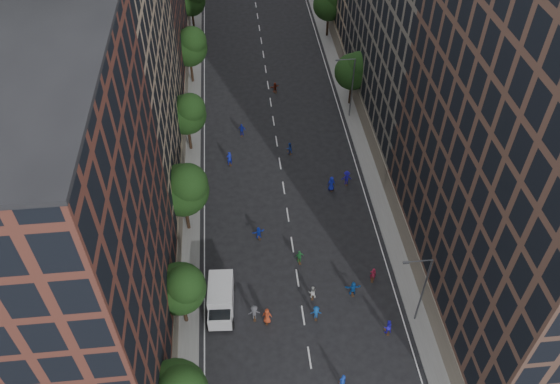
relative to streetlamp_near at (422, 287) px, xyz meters
The scene contains 34 objects.
ground 30.30m from the streetlamp_near, 110.32° to the left, with size 240.00×240.00×0.00m, color black.
sidewalk_left 42.27m from the streetlamp_near, 122.21° to the left, with size 4.00×105.00×0.15m, color slate.
sidewalk_right 35.90m from the streetlamp_near, 87.37° to the left, with size 4.00×105.00×0.15m, color slate.
bldg_left_a 30.99m from the streetlamp_near, behind, with size 14.00×22.00×30.00m, color #51281F.
bldg_left_b 39.13m from the streetlamp_near, 141.93° to the left, with size 14.00×26.00×34.00m, color #947D60.
bldg_right_a 15.75m from the streetlamp_near, 19.17° to the left, with size 14.00×30.00×36.00m, color #4C3328.
bldg_right_b 35.03m from the streetlamp_near, 74.90° to the left, with size 14.00×28.00×33.00m, color #5E574D.
tree_left_1 21.47m from the streetlamp_near, behind, with size 4.80×4.80×8.21m.
tree_left_2 25.48m from the streetlamp_near, 147.07° to the left, with size 5.60×5.60×9.45m.
tree_left_3 35.12m from the streetlamp_near, 127.52° to the left, with size 5.00×5.00×8.58m.
tree_left_4 48.78m from the streetlamp_near, 115.99° to the left, with size 5.40×5.40×9.08m.
tree_left_5 63.57m from the streetlamp_near, 109.66° to the left, with size 4.80×4.80×8.33m.
tree_right_a 35.87m from the streetlamp_near, 88.38° to the left, with size 5.00×5.00×8.39m.
tree_right_b 55.86m from the streetlamp_near, 88.95° to the left, with size 5.20×5.20×8.83m.
streetlamp_near is the anchor object (origin of this frame).
streetlamp_far 33.00m from the streetlamp_near, 90.00° to the left, with size 2.64×0.22×9.06m.
cargo_van 18.79m from the streetlamp_near, behind, with size 2.81×5.45×2.83m.
skater_1 10.81m from the streetlamp_near, 143.20° to the right, with size 0.63×0.41×1.73m, color #1435A2.
skater_2 5.24m from the streetlamp_near, 158.20° to the right, with size 0.85×0.66×1.74m, color #2016B9.
skater_3 10.24m from the streetlamp_near, behind, with size 1.05×0.60×1.62m, color #114490.
skater_4 19.56m from the streetlamp_near, behind, with size 0.96×0.40×1.63m, color #1550AB.
skater_5 7.58m from the streetlamp_near, 145.70° to the left, with size 1.60×0.51×1.73m, color #12489A.
skater_6 14.55m from the streetlamp_near, behind, with size 0.92×0.60×1.89m, color #A2361B.
skater_7 7.18m from the streetlamp_near, 119.09° to the left, with size 0.63×0.41×1.73m, color maroon.
skater_8 10.79m from the streetlamp_near, 159.14° to the left, with size 0.77×0.60×1.58m, color silver.
skater_9 15.75m from the streetlamp_near, behind, with size 1.17×0.67×1.82m, color #46464C.
skater_10 13.50m from the streetlamp_near, 140.91° to the left, with size 0.98×0.41×1.66m, color #227333.
skater_11 18.81m from the streetlamp_near, 139.57° to the left, with size 1.42×0.45×1.53m, color #1630B3.
skater_12 19.66m from the streetlamp_near, 104.39° to the left, with size 0.94×0.61×1.93m, color #141EA4.
skater_13 29.88m from the streetlamp_near, 124.32° to the left, with size 0.71×0.46×1.93m, color #1522AC.
skater_14 27.74m from the streetlamp_near, 109.11° to the left, with size 0.76×0.59×1.57m, color #1435A8.
skater_15 20.07m from the streetlamp_near, 98.16° to the left, with size 1.24×0.71×1.92m, color #191293.
skater_16 33.91m from the streetlamp_near, 116.17° to the left, with size 1.04×0.43×1.78m, color #131F9B.
skater_17 41.35m from the streetlamp_near, 103.37° to the left, with size 1.42×0.45×1.53m, color maroon.
Camera 1 is at (-5.17, -15.76, 45.21)m, focal length 35.00 mm.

